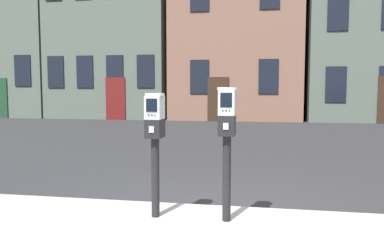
% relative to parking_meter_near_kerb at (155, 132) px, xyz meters
% --- Properties ---
extents(ground_plane, '(160.00, 160.00, 0.00)m').
position_rel_parking_meter_near_kerb_xyz_m(ground_plane, '(0.63, 0.32, -1.09)').
color(ground_plane, '#28282B').
extents(parking_meter_near_kerb, '(0.22, 0.25, 1.37)m').
position_rel_parking_meter_near_kerb_xyz_m(parking_meter_near_kerb, '(0.00, 0.00, 0.00)').
color(parking_meter_near_kerb, black).
rests_on(parking_meter_near_kerb, sidewalk_slab).
extents(parking_meter_twin_adjacent, '(0.22, 0.25, 1.44)m').
position_rel_parking_meter_near_kerb_xyz_m(parking_meter_twin_adjacent, '(0.79, 0.00, 0.04)').
color(parking_meter_twin_adjacent, black).
rests_on(parking_meter_twin_adjacent, sidewalk_slab).
extents(townhouse_grey_stucco, '(7.61, 6.92, 13.54)m').
position_rel_parking_meter_near_kerb_xyz_m(townhouse_grey_stucco, '(-13.72, 17.36, 5.69)').
color(townhouse_grey_stucco, '#4C564C').
rests_on(townhouse_grey_stucco, ground_plane).
extents(townhouse_green_painted, '(6.31, 6.81, 13.07)m').
position_rel_parking_meter_near_kerb_xyz_m(townhouse_green_painted, '(-6.65, 17.31, 5.45)').
color(townhouse_green_painted, '#4C564C').
rests_on(townhouse_green_painted, ground_plane).
extents(townhouse_cream_stone, '(6.43, 6.96, 11.55)m').
position_rel_parking_meter_near_kerb_xyz_m(townhouse_cream_stone, '(-0.02, 17.38, 4.69)').
color(townhouse_cream_stone, brown).
rests_on(townhouse_cream_stone, ground_plane).
extents(townhouse_orange_brick, '(6.76, 6.30, 9.52)m').
position_rel_parking_meter_near_kerb_xyz_m(townhouse_orange_brick, '(6.82, 17.04, 3.68)').
color(townhouse_orange_brick, '#4C564C').
rests_on(townhouse_orange_brick, ground_plane).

